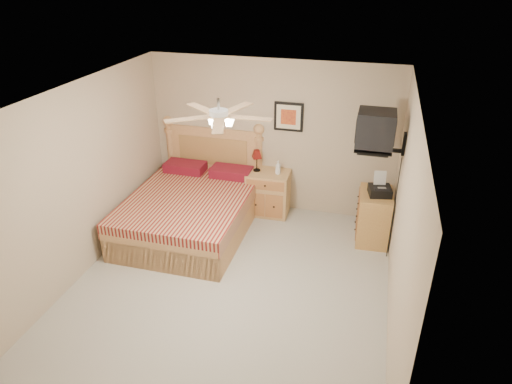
# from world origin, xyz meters

# --- Properties ---
(floor) EXTENTS (4.50, 4.50, 0.00)m
(floor) POSITION_xyz_m (0.00, 0.00, 0.00)
(floor) COLOR #A09C90
(floor) RESTS_ON ground
(ceiling) EXTENTS (4.00, 4.50, 0.04)m
(ceiling) POSITION_xyz_m (0.00, 0.00, 2.50)
(ceiling) COLOR white
(ceiling) RESTS_ON ground
(wall_back) EXTENTS (4.00, 0.04, 2.50)m
(wall_back) POSITION_xyz_m (0.00, 2.25, 1.25)
(wall_back) COLOR tan
(wall_back) RESTS_ON ground
(wall_front) EXTENTS (4.00, 0.04, 2.50)m
(wall_front) POSITION_xyz_m (0.00, -2.25, 1.25)
(wall_front) COLOR tan
(wall_front) RESTS_ON ground
(wall_left) EXTENTS (0.04, 4.50, 2.50)m
(wall_left) POSITION_xyz_m (-2.00, 0.00, 1.25)
(wall_left) COLOR tan
(wall_left) RESTS_ON ground
(wall_right) EXTENTS (0.04, 4.50, 2.50)m
(wall_right) POSITION_xyz_m (2.00, 0.00, 1.25)
(wall_right) COLOR tan
(wall_right) RESTS_ON ground
(bed) EXTENTS (1.72, 2.26, 1.46)m
(bed) POSITION_xyz_m (-1.01, 1.12, 0.73)
(bed) COLOR tan
(bed) RESTS_ON ground
(nightstand) EXTENTS (0.69, 0.53, 0.73)m
(nightstand) POSITION_xyz_m (0.01, 2.00, 0.37)
(nightstand) COLOR #B17C4E
(nightstand) RESTS_ON ground
(table_lamp) EXTENTS (0.24, 0.24, 0.36)m
(table_lamp) POSITION_xyz_m (-0.19, 2.02, 0.91)
(table_lamp) COLOR #5E0F0B
(table_lamp) RESTS_ON nightstand
(lotion_bottle) EXTENTS (0.11, 0.11, 0.23)m
(lotion_bottle) POSITION_xyz_m (0.17, 1.99, 0.85)
(lotion_bottle) COLOR white
(lotion_bottle) RESTS_ON nightstand
(framed_picture) EXTENTS (0.46, 0.04, 0.46)m
(framed_picture) POSITION_xyz_m (0.27, 2.23, 1.62)
(framed_picture) COLOR black
(framed_picture) RESTS_ON wall_back
(dresser) EXTENTS (0.50, 0.69, 0.79)m
(dresser) POSITION_xyz_m (1.73, 1.60, 0.39)
(dresser) COLOR #9F6637
(dresser) RESTS_ON ground
(fax_machine) EXTENTS (0.37, 0.38, 0.33)m
(fax_machine) POSITION_xyz_m (1.77, 1.56, 0.95)
(fax_machine) COLOR black
(fax_machine) RESTS_ON dresser
(magazine_lower) EXTENTS (0.24, 0.28, 0.02)m
(magazine_lower) POSITION_xyz_m (1.68, 1.81, 0.80)
(magazine_lower) COLOR #AA9E8B
(magazine_lower) RESTS_ON dresser
(magazine_upper) EXTENTS (0.19, 0.26, 0.02)m
(magazine_upper) POSITION_xyz_m (1.68, 1.84, 0.82)
(magazine_upper) COLOR gray
(magazine_upper) RESTS_ON magazine_lower
(wall_tv) EXTENTS (0.56, 0.46, 0.58)m
(wall_tv) POSITION_xyz_m (1.75, 1.34, 1.81)
(wall_tv) COLOR black
(wall_tv) RESTS_ON wall_right
(ceiling_fan) EXTENTS (1.14, 1.14, 0.28)m
(ceiling_fan) POSITION_xyz_m (0.00, -0.20, 2.36)
(ceiling_fan) COLOR silver
(ceiling_fan) RESTS_ON ceiling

